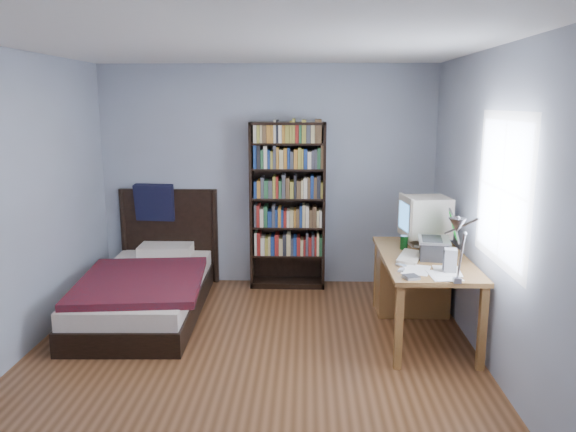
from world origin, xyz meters
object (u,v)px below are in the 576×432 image
object	(u,v)px
desk	(414,277)
bookshelf	(288,206)
bed	(149,286)
keyboard	(410,257)
crt_monitor	(425,217)
laptop	(436,246)
speaker	(450,261)
desk_lamp	(458,232)
soda_can	(404,243)

from	to	relation	value
desk	bookshelf	xyz separation A→B (m)	(-1.27, 0.93, 0.53)
bookshelf	bed	size ratio (longest dim) A/B	0.86
desk	keyboard	xyz separation A→B (m)	(-0.14, -0.48, 0.33)
keyboard	bed	distance (m)	2.63
crt_monitor	laptop	world-z (taller)	crt_monitor
crt_monitor	bed	xyz separation A→B (m)	(-2.73, 0.10, -0.75)
crt_monitor	speaker	size ratio (longest dim) A/B	2.45
desk_lamp	speaker	distance (m)	0.75
bed	speaker	bearing A→B (deg)	-19.75
desk	soda_can	distance (m)	0.43
crt_monitor	keyboard	xyz separation A→B (m)	(-0.22, -0.49, -0.25)
desk_lamp	bookshelf	distance (m)	2.75
laptop	desk_lamp	distance (m)	1.10
laptop	soda_can	xyz separation A→B (m)	(-0.22, 0.31, -0.05)
desk	desk_lamp	world-z (taller)	desk_lamp
laptop	speaker	size ratio (longest dim) A/B	2.18
bookshelf	speaker	bearing A→B (deg)	-52.67
bookshelf	desk_lamp	bearing A→B (deg)	-62.84
speaker	bookshelf	distance (m)	2.27
soda_can	keyboard	bearing A→B (deg)	-90.23
keyboard	bed	xyz separation A→B (m)	(-2.51, 0.59, -0.49)
laptop	bed	size ratio (longest dim) A/B	0.20
desk_lamp	speaker	bearing A→B (deg)	78.60
speaker	bed	world-z (taller)	bed
crt_monitor	keyboard	bearing A→B (deg)	-113.79
desk_lamp	bed	world-z (taller)	desk_lamp
keyboard	soda_can	bearing A→B (deg)	108.81
laptop	keyboard	size ratio (longest dim) A/B	1.00
desk_lamp	crt_monitor	bearing A→B (deg)	86.46
keyboard	speaker	size ratio (longest dim) A/B	2.19
keyboard	desk_lamp	bearing A→B (deg)	-64.10
crt_monitor	keyboard	distance (m)	0.60
crt_monitor	speaker	distance (m)	0.91
keyboard	desk	bearing A→B (deg)	92.35
crt_monitor	speaker	bearing A→B (deg)	-87.89
desk	bed	xyz separation A→B (m)	(-2.65, 0.12, -0.16)
desk	bookshelf	world-z (taller)	bookshelf
desk	speaker	size ratio (longest dim) A/B	7.69
keyboard	bed	world-z (taller)	bed
desk	keyboard	bearing A→B (deg)	-106.69
keyboard	bookshelf	bearing A→B (deg)	147.71
speaker	desk	bearing A→B (deg)	107.22
speaker	desk_lamp	bearing A→B (deg)	-91.14
desk_lamp	bed	size ratio (longest dim) A/B	0.27
crt_monitor	desk_lamp	distance (m)	1.54
speaker	bookshelf	xyz separation A→B (m)	(-1.37, 1.80, 0.11)
speaker	soda_can	bearing A→B (deg)	119.34
laptop	soda_can	world-z (taller)	laptop
laptop	desk_lamp	bearing A→B (deg)	-95.62
desk	desk_lamp	distance (m)	1.70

